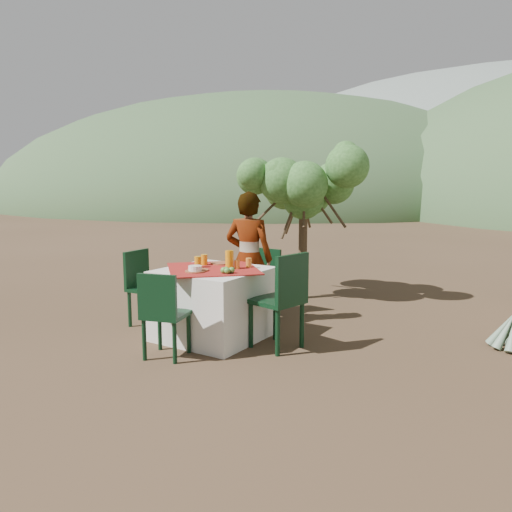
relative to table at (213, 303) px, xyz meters
The scene contains 21 objects.
ground 0.62m from the table, ahead, with size 160.00×160.00×0.00m, color #3E2C1C.
table is the anchor object (origin of this frame).
chair_far 1.13m from the table, 92.88° to the left, with size 0.41×0.41×0.83m.
chair_near 0.80m from the table, 89.20° to the right, with size 0.48×0.48×0.84m.
chair_left 1.00m from the table, behind, with size 0.44×0.44×0.88m.
chair_right 0.85m from the table, ahead, with size 0.54×0.54×0.98m.
person 0.77m from the table, 87.36° to the left, with size 0.57×0.38×1.57m, color #8C6651.
shrub_tree 2.50m from the table, 89.44° to the left, with size 1.63×1.60×1.92m.
hill_near_left 34.80m from the table, 120.22° to the left, with size 40.00×40.00×16.00m, color #375731.
hill_far_center 52.19m from the table, 93.86° to the left, with size 60.00×60.00×24.00m, color slate.
plate_far 0.49m from the table, 109.17° to the left, with size 0.24×0.24×0.01m, color brown.
plate_near 0.44m from the table, 98.57° to the right, with size 0.22×0.22×0.01m, color brown.
glass_far 0.50m from the table, 150.54° to the left, with size 0.07×0.07×0.12m, color orange.
glass_near 0.47m from the table, 164.14° to the right, with size 0.07×0.07×0.12m, color orange.
juice_pitcher 0.51m from the table, 18.18° to the left, with size 0.09×0.09×0.20m, color orange.
bowl_plate 0.48m from the table, 93.37° to the right, with size 0.21×0.21×0.01m, color brown.
white_bowl 0.50m from the table, 93.37° to the right, with size 0.14×0.14×0.05m, color white.
jar_left 0.50m from the table, 23.42° to the left, with size 0.06×0.06×0.09m, color orange.
jar_right 0.58m from the table, 41.32° to the left, with size 0.06×0.06×0.10m, color orange.
napkin_holder 0.46m from the table, 37.72° to the left, with size 0.06×0.04×0.08m, color white.
fruit_cluster 0.54m from the table, 28.27° to the right, with size 0.13×0.12×0.06m.
Camera 1 is at (2.72, -4.25, 1.67)m, focal length 35.00 mm.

